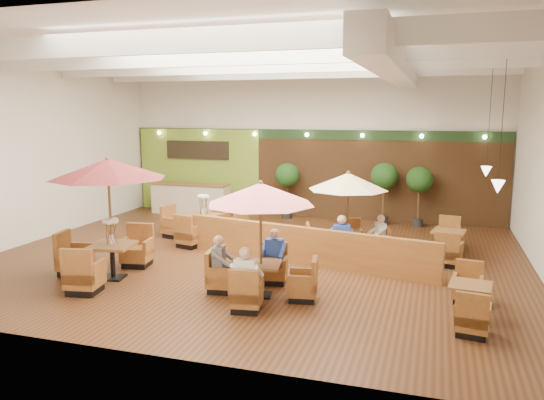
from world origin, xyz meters
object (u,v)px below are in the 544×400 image
at_px(topiary_1, 384,179).
at_px(diner_1, 274,251).
at_px(table_5, 448,244).
at_px(diner_2, 221,258).
at_px(topiary_0, 287,177).
at_px(diner_3, 342,235).
at_px(table_0, 106,193).
at_px(topiary_2, 419,182).
at_px(diner_4, 379,232).
at_px(table_1, 261,217).
at_px(table_2, 348,198).
at_px(service_counter, 191,199).
at_px(booth_divider, 303,246).
at_px(table_4, 470,302).
at_px(table_3, 204,226).
at_px(diner_0, 246,273).

relative_size(topiary_1, diner_1, 2.70).
xyz_separation_m(table_5, diner_2, (-4.75, -4.42, 0.41)).
distance_m(topiary_0, diner_3, 6.11).
height_order(table_0, topiary_2, table_0).
relative_size(diner_3, diner_4, 1.15).
bearing_deg(topiary_1, table_1, -102.14).
relative_size(table_1, table_2, 1.05).
height_order(service_counter, table_0, table_0).
xyz_separation_m(booth_divider, table_4, (3.89, -2.58, -0.16)).
xyz_separation_m(table_3, table_4, (7.44, -4.25, -0.11)).
bearing_deg(topiary_0, diner_2, -84.36).
distance_m(table_5, topiary_1, 4.44).
relative_size(table_4, diner_2, 2.91).
bearing_deg(table_4, topiary_2, 106.26).
bearing_deg(topiary_2, table_1, -109.76).
bearing_deg(topiary_2, diner_0, -107.91).
relative_size(table_5, diner_4, 3.44).
xyz_separation_m(table_1, table_4, (4.17, 0.03, -1.38)).
bearing_deg(topiary_2, diner_4, -100.84).
distance_m(table_1, topiary_0, 8.31).
bearing_deg(topiary_0, topiary_1, 0.00).
bearing_deg(table_5, topiary_0, 157.30).
bearing_deg(diner_3, table_4, -51.45).
height_order(topiary_0, topiary_1, topiary_1).
relative_size(service_counter, diner_4, 4.08).
distance_m(table_0, diner_3, 5.83).
distance_m(table_1, diner_0, 1.29).
distance_m(table_5, diner_2, 6.50).
relative_size(table_2, topiary_1, 1.10).
xyz_separation_m(booth_divider, diner_1, (-0.28, -1.69, 0.27)).
distance_m(topiary_0, topiary_2, 4.63).
height_order(topiary_1, diner_3, topiary_1).
xyz_separation_m(table_1, diner_2, (-0.91, 0.00, -0.95)).
xyz_separation_m(service_counter, table_4, (9.66, -7.90, -0.26)).
relative_size(table_5, diner_0, 2.96).
relative_size(table_1, diner_3, 2.95).
height_order(topiary_2, diner_2, topiary_2).
xyz_separation_m(diner_0, diner_2, (-0.91, 0.91, -0.02)).
bearing_deg(table_3, table_1, -38.24).
distance_m(table_4, topiary_1, 8.55).
bearing_deg(topiary_1, diner_4, -85.92).
height_order(table_2, table_4, table_2).
bearing_deg(diner_4, topiary_0, 17.16).
distance_m(diner_2, diner_4, 4.72).
bearing_deg(diner_0, diner_1, 86.40).
distance_m(table_0, table_3, 4.51).
bearing_deg(table_5, table_1, -119.94).
relative_size(table_2, table_4, 1.03).
distance_m(table_3, topiary_0, 4.30).
bearing_deg(table_1, diner_4, 51.42).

